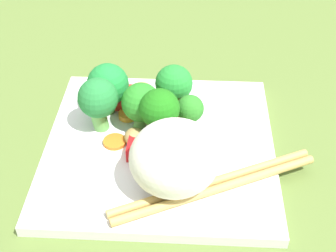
{
  "coord_description": "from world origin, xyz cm",
  "views": [
    {
      "loc": [
        -0.96,
        41.7,
        38.22
      ],
      "look_at": [
        -0.92,
        -0.64,
        3.25
      ],
      "focal_mm": 52.52,
      "sensor_mm": 36.0,
      "label": 1
    }
  ],
  "objects": [
    {
      "name": "square_plate",
      "position": [
        0.0,
        0.0,
        0.62
      ],
      "size": [
        27.03,
        27.03,
        1.25
      ],
      "primitive_type": "cube",
      "rotation": [
        0.0,
        0.0,
        -0.05
      ],
      "color": "white",
      "rests_on": "ground_plane"
    },
    {
      "name": "carrot_slice_2",
      "position": [
        1.73,
        -5.12,
        1.53
      ],
      "size": [
        2.68,
        2.68,
        0.58
      ],
      "primitive_type": "cylinder",
      "rotation": [
        0.0,
        0.0,
        0.23
      ],
      "color": "orange",
      "rests_on": "square_plate"
    },
    {
      "name": "pepper_chunk_1",
      "position": [
        4.4,
        -7.19,
        2.36
      ],
      "size": [
        3.17,
        3.19,
        2.23
      ],
      "primitive_type": "cube",
      "rotation": [
        0.0,
        0.0,
        3.01
      ],
      "color": "red",
      "rests_on": "square_plate"
    },
    {
      "name": "chicken_piece_1",
      "position": [
        0.05,
        -2.99,
        2.08
      ],
      "size": [
        3.97,
        3.97,
        1.66
      ],
      "primitive_type": "ellipsoid",
      "rotation": [
        0.0,
        0.0,
        0.76
      ],
      "color": "tan",
      "rests_on": "square_plate"
    },
    {
      "name": "chicken_piece_0",
      "position": [
        2.79,
        -0.15,
        2.14
      ],
      "size": [
        3.11,
        3.37,
        1.79
      ],
      "primitive_type": "ellipsoid",
      "rotation": [
        0.0,
        0.0,
        5.05
      ],
      "color": "tan",
      "rests_on": "square_plate"
    },
    {
      "name": "chicken_piece_4",
      "position": [
        -2.1,
        0.44,
        2.27
      ],
      "size": [
        3.26,
        3.29,
        2.05
      ],
      "primitive_type": "ellipsoid",
      "rotation": [
        0.0,
        0.0,
        0.82
      ],
      "color": "tan",
      "rests_on": "square_plate"
    },
    {
      "name": "pepper_chunk_2",
      "position": [
        -2.25,
        -4.84,
        2.34
      ],
      "size": [
        3.05,
        3.05,
        2.18
      ],
      "primitive_type": "cube",
      "rotation": [
        0.0,
        0.0,
        2.36
      ],
      "color": "red",
      "rests_on": "square_plate"
    },
    {
      "name": "chicken_piece_2",
      "position": [
        2.6,
        -8.99,
        2.22
      ],
      "size": [
        3.75,
        3.27,
        1.95
      ],
      "primitive_type": "ellipsoid",
      "rotation": [
        0.0,
        0.0,
        3.47
      ],
      "color": "tan",
      "rests_on": "square_plate"
    },
    {
      "name": "broccoli_floret_2",
      "position": [
        2.14,
        -2.95,
        4.7
      ],
      "size": [
        4.54,
        4.54,
        5.95
      ],
      "color": "#73BE5C",
      "rests_on": "square_plate"
    },
    {
      "name": "pepper_chunk_0",
      "position": [
        2.11,
        1.88,
        2.05
      ],
      "size": [
        3.01,
        3.02,
        1.6
      ],
      "primitive_type": "cube",
      "rotation": [
        0.0,
        0.0,
        1.48
      ],
      "color": "red",
      "rests_on": "square_plate"
    },
    {
      "name": "chopstick_pair",
      "position": [
        -5.73,
        6.99,
        1.69
      ],
      "size": [
        21.72,
        10.59,
        0.9
      ],
      "rotation": [
        0.0,
        0.0,
        3.54
      ],
      "color": "tan",
      "rests_on": "square_plate"
    },
    {
      "name": "ground_plane",
      "position": [
        0.0,
        0.0,
        -1.0
      ],
      "size": [
        110.0,
        110.0,
        2.0
      ],
      "primitive_type": "cube",
      "color": "#5B7334"
    },
    {
      "name": "broccoli_floret_5",
      "position": [
        6.2,
        -6.11,
        4.98
      ],
      "size": [
        5.0,
        5.0,
        6.45
      ],
      "color": "#5A9B3F",
      "rests_on": "square_plate"
    },
    {
      "name": "rice_mound",
      "position": [
        -1.57,
        6.38,
        4.97
      ],
      "size": [
        11.51,
        11.34,
        7.44
      ],
      "primitive_type": "ellipsoid",
      "rotation": [
        0.0,
        0.0,
        1.91
      ],
      "color": "white",
      "rests_on": "square_plate"
    },
    {
      "name": "broccoli_floret_4",
      "position": [
        0.3,
        -0.81,
        5.47
      ],
      "size": [
        4.49,
        4.49,
        6.65
      ],
      "color": "#68AC4D",
      "rests_on": "square_plate"
    },
    {
      "name": "broccoli_floret_3",
      "position": [
        6.96,
        -2.73,
        5.36
      ],
      "size": [
        4.61,
        4.61,
        6.76
      ],
      "color": "#67B153",
      "rests_on": "square_plate"
    },
    {
      "name": "broccoli_floret_1",
      "position": [
        -3.44,
        -2.78,
        3.91
      ],
      "size": [
        3.21,
        3.21,
        4.5
      ],
      "color": "#59924A",
      "rests_on": "square_plate"
    },
    {
      "name": "carrot_slice_1",
      "position": [
        5.12,
        -0.45,
        1.45
      ],
      "size": [
        3.69,
        3.69,
        0.4
      ],
      "primitive_type": "cylinder",
      "rotation": [
        0.0,
        0.0,
        5.39
      ],
      "color": "orange",
      "rests_on": "square_plate"
    },
    {
      "name": "broccoli_floret_0",
      "position": [
        -1.61,
        -6.8,
        4.66
      ],
      "size": [
        4.53,
        4.53,
        5.88
      ],
      "color": "#73B859",
      "rests_on": "square_plate"
    },
    {
      "name": "carrot_slice_0",
      "position": [
        3.93,
        -4.76,
        1.57
      ],
      "size": [
        3.15,
        3.15,
        0.66
      ],
      "primitive_type": "cylinder",
      "rotation": [
        0.0,
        0.0,
        2.2
      ],
      "color": "orange",
      "rests_on": "square_plate"
    },
    {
      "name": "pepper_chunk_3",
      "position": [
        0.74,
        -7.41,
        1.92
      ],
      "size": [
        3.76,
        3.52,
        1.35
      ],
      "primitive_type": "cube",
      "rotation": [
        0.0,
        0.0,
        5.77
      ],
      "color": "red",
      "rests_on": "square_plate"
    }
  ]
}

